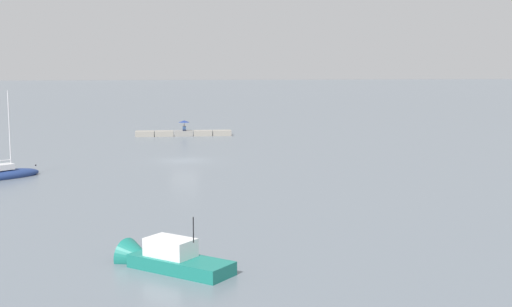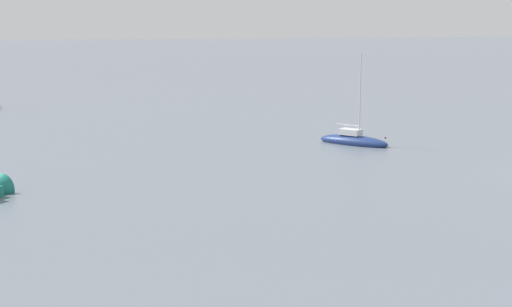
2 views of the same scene
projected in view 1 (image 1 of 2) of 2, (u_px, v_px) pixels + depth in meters
ground_plane at (185, 161)px, 64.87m from camera, size 500.00×500.00×0.00m
seawall_pier at (184, 133)px, 85.78m from camera, size 11.50×1.58×0.64m
person_seated_blue_left at (184, 129)px, 85.57m from camera, size 0.40×0.61×0.73m
umbrella_open_navy at (184, 121)px, 85.64m from camera, size 1.30×1.30×1.28m
sailboat_navy_far at (6, 175)px, 55.43m from camera, size 5.27×5.02×7.09m
motorboat_teal_mid at (165, 260)px, 31.64m from camera, size 5.46×4.87×3.16m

